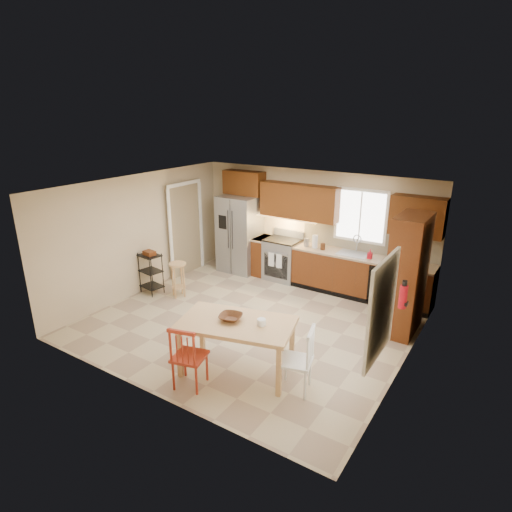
{
  "coord_description": "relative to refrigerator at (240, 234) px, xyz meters",
  "views": [
    {
      "loc": [
        3.93,
        -5.9,
        3.75
      ],
      "look_at": [
        -0.13,
        0.4,
        1.15
      ],
      "focal_mm": 30.0,
      "sensor_mm": 36.0,
      "label": 1
    }
  ],
  "objects": [
    {
      "name": "soap_bottle",
      "position": [
        3.18,
        -0.02,
        0.09
      ],
      "size": [
        0.09,
        0.09,
        0.19
      ],
      "primitive_type": "imported",
      "color": "#AD0C19",
      "rests_on": "base_cabinet_run"
    },
    {
      "name": "doorway",
      "position": [
        -0.97,
        -0.82,
        0.14
      ],
      "size": [
        0.04,
        0.95,
        2.1
      ],
      "primitive_type": "cube",
      "color": "#8C7A59",
      "rests_on": "wall_left"
    },
    {
      "name": "base_cabinet_narrow",
      "position": [
        0.6,
        0.08,
        -0.46
      ],
      "size": [
        0.3,
        0.6,
        0.9
      ],
      "primitive_type": "cube",
      "color": "#5F2E11",
      "rests_on": "floor"
    },
    {
      "name": "upper_left_block",
      "position": [
        1.45,
        0.2,
        0.92
      ],
      "size": [
        1.8,
        0.35,
        0.75
      ],
      "primitive_type": "cube",
      "color": "#5C2A0F",
      "rests_on": "wall_back"
    },
    {
      "name": "window_right",
      "position": [
        4.38,
        -3.27,
        0.54
      ],
      "size": [
        0.04,
        1.02,
        1.32
      ],
      "primitive_type": "cube",
      "color": "white",
      "rests_on": "wall_right"
    },
    {
      "name": "table_bowl",
      "position": [
        2.29,
        -3.52,
        -0.09
      ],
      "size": [
        0.41,
        0.41,
        0.08
      ],
      "primitive_type": "imported",
      "rotation": [
        0.0,
        0.0,
        0.26
      ],
      "color": "#532E16",
      "rests_on": "dining_table"
    },
    {
      "name": "ceiling",
      "position": [
        1.7,
        -2.12,
        1.59
      ],
      "size": [
        5.5,
        5.0,
        0.02
      ],
      "primitive_type": "cube",
      "color": "silver",
      "rests_on": "ground"
    },
    {
      "name": "wall_left",
      "position": [
        -1.05,
        -2.12,
        0.34
      ],
      "size": [
        0.02,
        5.0,
        2.5
      ],
      "primitive_type": "cube",
      "color": "#CCB793",
      "rests_on": "ground"
    },
    {
      "name": "canister_steel",
      "position": [
        1.75,
        0.03,
        0.08
      ],
      "size": [
        0.11,
        0.11,
        0.18
      ],
      "primitive_type": "cylinder",
      "color": "gray",
      "rests_on": "base_cabinet_run"
    },
    {
      "name": "chair_white",
      "position": [
        3.34,
        -3.47,
        -0.42
      ],
      "size": [
        0.56,
        0.56,
        0.97
      ],
      "primitive_type": null,
      "rotation": [
        0.0,
        0.0,
        1.83
      ],
      "color": "white",
      "rests_on": "floor"
    },
    {
      "name": "base_cabinet_run",
      "position": [
        2.99,
        0.08,
        -0.46
      ],
      "size": [
        2.92,
        0.6,
        0.9
      ],
      "primitive_type": "cube",
      "color": "#5F2E11",
      "rests_on": "floor"
    },
    {
      "name": "wall_right",
      "position": [
        4.45,
        -2.12,
        0.34
      ],
      "size": [
        0.02,
        5.0,
        2.5
      ],
      "primitive_type": "cube",
      "color": "#CCB793",
      "rests_on": "ground"
    },
    {
      "name": "refrigerator",
      "position": [
        0.0,
        0.0,
        0.0
      ],
      "size": [
        0.92,
        0.75,
        1.82
      ],
      "primitive_type": "cube",
      "color": "gray",
      "rests_on": "floor"
    },
    {
      "name": "pantry",
      "position": [
        4.13,
        -0.93,
        0.14
      ],
      "size": [
        0.5,
        0.95,
        2.1
      ],
      "primitive_type": "cube",
      "color": "#5F2E11",
      "rests_on": "floor"
    },
    {
      "name": "paper_towel",
      "position": [
        1.95,
        0.03,
        0.13
      ],
      "size": [
        0.12,
        0.12,
        0.28
      ],
      "primitive_type": "cylinder",
      "color": "white",
      "rests_on": "base_cabinet_run"
    },
    {
      "name": "window_back",
      "position": [
        2.8,
        0.35,
        0.74
      ],
      "size": [
        1.12,
        0.04,
        1.12
      ],
      "primitive_type": "cube",
      "color": "white",
      "rests_on": "wall_back"
    },
    {
      "name": "dishwasher",
      "position": [
        3.55,
        -0.22,
        -0.46
      ],
      "size": [
        0.6,
        0.02,
        0.78
      ],
      "primitive_type": "cube",
      "color": "black",
      "rests_on": "floor"
    },
    {
      "name": "backsplash",
      "position": [
        2.99,
        0.36,
        0.27
      ],
      "size": [
        2.92,
        0.03,
        0.55
      ],
      "primitive_type": "cube",
      "color": "beige",
      "rests_on": "wall_back"
    },
    {
      "name": "wall_back",
      "position": [
        1.7,
        0.38,
        0.34
      ],
      "size": [
        5.5,
        0.02,
        2.5
      ],
      "primitive_type": "cube",
      "color": "#CCB793",
      "rests_on": "ground"
    },
    {
      "name": "bar_stool",
      "position": [
        -0.19,
        -1.98,
        -0.54
      ],
      "size": [
        0.44,
        0.44,
        0.73
      ],
      "primitive_type": null,
      "rotation": [
        0.0,
        0.0,
        0.29
      ],
      "color": "tan",
      "rests_on": "floor"
    },
    {
      "name": "wall_front",
      "position": [
        1.7,
        -4.62,
        0.34
      ],
      "size": [
        5.5,
        0.02,
        2.5
      ],
      "primitive_type": "cube",
      "color": "#CCB793",
      "rests_on": "ground"
    },
    {
      "name": "upper_right_block",
      "position": [
        3.95,
        0.2,
        0.92
      ],
      "size": [
        1.0,
        0.35,
        0.75
      ],
      "primitive_type": "cube",
      "color": "#5C2A0F",
      "rests_on": "wall_back"
    },
    {
      "name": "dining_table",
      "position": [
        2.39,
        -3.52,
        -0.51
      ],
      "size": [
        1.84,
        1.32,
        0.81
      ],
      "primitive_type": null,
      "rotation": [
        0.0,
        0.0,
        0.26
      ],
      "color": "tan",
      "rests_on": "floor"
    },
    {
      "name": "utility_cart",
      "position": [
        -0.8,
        -2.15,
        -0.47
      ],
      "size": [
        0.49,
        0.41,
        0.89
      ],
      "primitive_type": null,
      "rotation": [
        0.0,
        0.0,
        -0.16
      ],
      "color": "black",
      "rests_on": "floor"
    },
    {
      "name": "table_jar",
      "position": [
        2.75,
        -3.42,
        -0.06
      ],
      "size": [
        0.16,
        0.16,
        0.15
      ],
      "primitive_type": "cylinder",
      "rotation": [
        0.0,
        0.0,
        0.26
      ],
      "color": "white",
      "rests_on": "dining_table"
    },
    {
      "name": "sink",
      "position": [
        2.8,
        0.08,
        -0.05
      ],
      "size": [
        0.62,
        0.46,
        0.16
      ],
      "primitive_type": "cube",
      "color": "gray",
      "rests_on": "base_cabinet_run"
    },
    {
      "name": "canister_wood",
      "position": [
        2.15,
        -0.0,
        0.06
      ],
      "size": [
        0.1,
        0.1,
        0.14
      ],
      "primitive_type": "cylinder",
      "color": "#532E16",
      "rests_on": "base_cabinet_run"
    },
    {
      "name": "chair_red",
      "position": [
        2.04,
        -4.17,
        -0.42
      ],
      "size": [
        0.56,
        0.56,
        0.97
      ],
      "primitive_type": null,
      "rotation": [
        0.0,
        0.0,
        0.26
      ],
      "color": "#9F2B18",
      "rests_on": "floor"
    },
    {
      "name": "range_stove",
      "position": [
        1.15,
        0.06,
        -0.45
      ],
      "size": [
        0.76,
        0.63,
        0.92
      ],
      "primitive_type": "cube",
      "color": "gray",
      "rests_on": "floor"
    },
    {
      "name": "fire_extinguisher",
      "position": [
        4.33,
        -1.98,
        0.19
      ],
      "size": [
        0.12,
        0.12,
        0.36
      ],
      "primitive_type": "cylinder",
      "color": "#AD0C19",
      "rests_on": "wall_right"
    },
    {
      "name": "floor",
      "position": [
        1.7,
        -2.12,
        -0.91
      ],
      "size": [
        5.5,
        5.5,
        0.0
      ],
      "primitive_type": "plane",
      "color": "tan",
      "rests_on": "ground"
    },
    {
      "name": "undercab_glow",
      "position": [
        1.15,
        0.17,
        0.52
      ],
      "size": [
        1.6,
        0.3,
        0.01
      ],
      "primitive_type": "cube",
      "color": "#FFBF66",
      "rests_on": "wall_back"
    },
    {
      "name": "upper_over_fridge",
      "position": [
        0.0,
        0.2,
        1.19
      ],
      "size": [
        1.0,
        0.35,
        0.55
      ],
      "primitive_type": "cube",
      "color": "#5C2A0F",
      "rests_on": "wall_back"
    }
  ]
}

